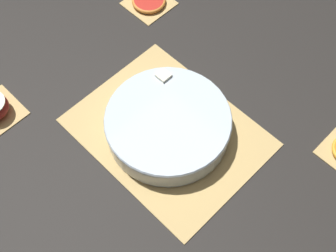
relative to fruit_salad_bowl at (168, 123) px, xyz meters
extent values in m
plane|color=black|center=(0.00, 0.00, -0.04)|extent=(6.00, 6.00, 0.00)
cube|color=tan|center=(0.00, 0.00, -0.04)|extent=(0.44, 0.34, 0.01)
cube|color=#4C381E|center=(-0.17, 0.00, -0.04)|extent=(0.01, 0.34, 0.00)
cube|color=#4C381E|center=(-0.12, 0.00, -0.04)|extent=(0.01, 0.34, 0.00)
cube|color=#4C381E|center=(-0.07, 0.00, -0.04)|extent=(0.01, 0.34, 0.00)
cube|color=#4C381E|center=(-0.02, 0.00, -0.04)|extent=(0.01, 0.34, 0.00)
cube|color=#4C381E|center=(0.02, 0.00, -0.04)|extent=(0.01, 0.34, 0.00)
cube|color=#4C381E|center=(0.07, 0.00, -0.04)|extent=(0.01, 0.34, 0.00)
cube|color=#4C381E|center=(0.12, 0.00, -0.04)|extent=(0.01, 0.34, 0.00)
cube|color=#4C381E|center=(0.17, 0.00, -0.04)|extent=(0.01, 0.34, 0.00)
cube|color=#4C381E|center=(-0.31, -0.27, -0.04)|extent=(0.00, 0.12, 0.00)
cube|color=tan|center=(-0.34, 0.27, -0.04)|extent=(0.12, 0.12, 0.01)
cube|color=#4C381E|center=(-0.34, 0.27, -0.04)|extent=(0.00, 0.12, 0.00)
cube|color=#4C381E|center=(-0.31, 0.27, -0.04)|extent=(0.00, 0.12, 0.00)
cylinder|color=silver|center=(0.00, 0.00, 0.00)|extent=(0.30, 0.30, 0.06)
torus|color=silver|center=(0.00, 0.00, 0.02)|extent=(0.30, 0.30, 0.01)
cylinder|color=#F4EABC|center=(0.01, -0.07, 0.02)|extent=(0.03, 0.03, 0.01)
cylinder|color=#F4EABC|center=(0.04, -0.05, 0.00)|extent=(0.03, 0.03, 0.01)
cylinder|color=#F4EABC|center=(-0.11, 0.03, 0.01)|extent=(0.03, 0.03, 0.01)
cylinder|color=#F4EABC|center=(0.02, 0.05, -0.02)|extent=(0.03, 0.03, 0.01)
cylinder|color=#F4EABC|center=(-0.07, -0.06, 0.02)|extent=(0.03, 0.03, 0.01)
cylinder|color=#F4EABC|center=(0.05, 0.07, 0.02)|extent=(0.03, 0.03, 0.01)
cylinder|color=#F4EABC|center=(-0.09, -0.06, 0.00)|extent=(0.03, 0.03, 0.01)
cylinder|color=#F4EABC|center=(0.03, -0.01, -0.02)|extent=(0.03, 0.03, 0.01)
cylinder|color=#F4EABC|center=(-0.02, -0.07, 0.01)|extent=(0.03, 0.03, 0.01)
cylinder|color=#F4EABC|center=(0.07, -0.07, 0.02)|extent=(0.03, 0.03, 0.01)
cube|color=#EFEACC|center=(-0.02, -0.09, -0.02)|extent=(0.03, 0.03, 0.03)
cube|color=#EFEACC|center=(-0.03, 0.12, 0.00)|extent=(0.03, 0.03, 0.03)
cube|color=#EFEACC|center=(0.00, 0.03, 0.00)|extent=(0.03, 0.03, 0.03)
cube|color=#EFEACC|center=(0.02, 0.05, 0.01)|extent=(0.02, 0.02, 0.02)
cube|color=#EFEACC|center=(0.07, 0.04, 0.00)|extent=(0.03, 0.03, 0.03)
cube|color=#EFEACC|center=(-0.01, 0.08, 0.00)|extent=(0.03, 0.03, 0.03)
cube|color=#EFEACC|center=(-0.01, 0.00, -0.02)|extent=(0.03, 0.03, 0.03)
cube|color=#EFEACC|center=(-0.05, 0.05, 0.00)|extent=(0.03, 0.03, 0.03)
cube|color=#EFEACC|center=(-0.09, 0.08, 0.02)|extent=(0.03, 0.03, 0.03)
cube|color=#EFEACC|center=(0.04, 0.09, -0.01)|extent=(0.03, 0.03, 0.03)
cube|color=#EFEACC|center=(-0.05, -0.02, -0.02)|extent=(0.03, 0.03, 0.03)
cube|color=#EFEACC|center=(0.05, -0.11, 0.00)|extent=(0.03, 0.03, 0.03)
ellipsoid|color=orange|center=(0.00, 0.00, 0.01)|extent=(0.03, 0.01, 0.01)
ellipsoid|color=red|center=(0.02, 0.10, 0.02)|extent=(0.04, 0.02, 0.02)
ellipsoid|color=orange|center=(0.10, -0.06, 0.01)|extent=(0.03, 0.02, 0.02)
ellipsoid|color=red|center=(0.01, -0.03, 0.01)|extent=(0.04, 0.02, 0.02)
ellipsoid|color=red|center=(-0.08, -0.02, -0.01)|extent=(0.03, 0.02, 0.01)
ellipsoid|color=orange|center=(0.11, 0.00, -0.01)|extent=(0.03, 0.02, 0.01)
ellipsoid|color=orange|center=(-0.09, 0.03, -0.01)|extent=(0.02, 0.01, 0.01)
ellipsoid|color=orange|center=(0.06, -0.02, -0.01)|extent=(0.03, 0.02, 0.02)
cylinder|color=red|center=(-0.34, 0.27, -0.03)|extent=(0.09, 0.09, 0.01)
torus|color=orange|center=(-0.34, 0.27, -0.03)|extent=(0.10, 0.10, 0.01)
camera|label=1|loc=(0.40, -0.40, 0.95)|focal=50.00mm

